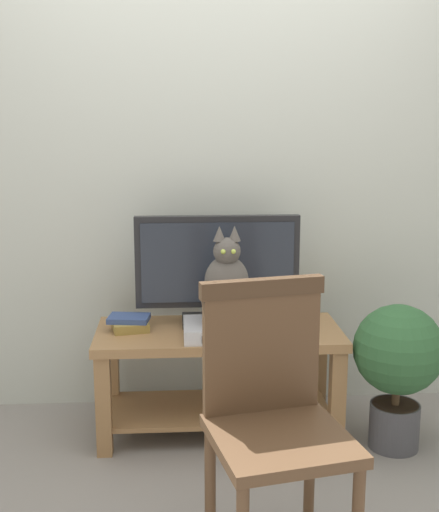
{
  "coord_description": "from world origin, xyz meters",
  "views": [
    {
      "loc": [
        -0.21,
        -2.62,
        1.53
      ],
      "look_at": [
        -0.01,
        0.42,
        0.9
      ],
      "focal_mm": 47.13,
      "sensor_mm": 36.0,
      "label": 1
    }
  ],
  "objects": [
    {
      "name": "tv_stand",
      "position": [
        -0.01,
        0.47,
        0.36
      ],
      "size": [
        1.18,
        0.51,
        0.53
      ],
      "color": "olive",
      "rests_on": "ground"
    },
    {
      "name": "book_stack",
      "position": [
        -0.44,
        0.5,
        0.56
      ],
      "size": [
        0.21,
        0.2,
        0.07
      ],
      "color": "olive",
      "rests_on": "tv_stand"
    },
    {
      "name": "ground_plane",
      "position": [
        0.0,
        0.0,
        0.0
      ],
      "size": [
        12.0,
        12.0,
        0.0
      ],
      "primitive_type": "plane",
      "color": "gray"
    },
    {
      "name": "tv",
      "position": [
        -0.01,
        0.57,
        0.81
      ],
      "size": [
        0.8,
        0.2,
        0.54
      ],
      "color": "black",
      "rests_on": "tv_stand"
    },
    {
      "name": "back_wall",
      "position": [
        0.0,
        0.91,
        1.4
      ],
      "size": [
        7.0,
        0.12,
        2.8
      ],
      "primitive_type": "cube",
      "color": "#B7BCB2",
      "rests_on": "ground"
    },
    {
      "name": "cat",
      "position": [
        0.02,
        0.35,
        0.76
      ],
      "size": [
        0.24,
        0.34,
        0.46
      ],
      "color": "#514C47",
      "rests_on": "media_box"
    },
    {
      "name": "media_box",
      "position": [
        0.02,
        0.37,
        0.56
      ],
      "size": [
        0.4,
        0.29,
        0.07
      ],
      "color": "#BCBCC1",
      "rests_on": "tv_stand"
    },
    {
      "name": "wooden_chair",
      "position": [
        0.11,
        -0.52,
        0.58
      ],
      "size": [
        0.52,
        0.52,
        0.99
      ],
      "color": "#513823",
      "rests_on": "ground"
    },
    {
      "name": "potted_plant",
      "position": [
        0.81,
        0.25,
        0.43
      ],
      "size": [
        0.42,
        0.42,
        0.69
      ],
      "color": "#47474C",
      "rests_on": "ground"
    }
  ]
}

